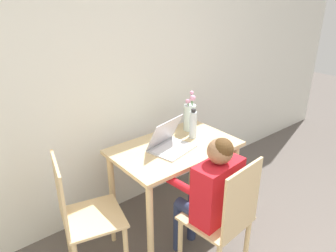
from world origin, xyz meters
The scene contains 8 objects.
wall_back centered at (0.00, 2.23, 1.25)m, with size 6.40×0.05×2.50m.
dining_table centered at (0.16, 1.70, 0.61)m, with size 0.99×0.62×0.73m.
chair_occupied centered at (0.08, 1.09, 0.46)m, with size 0.44×0.44×0.90m.
chair_spare centered at (-0.65, 1.72, 0.46)m, with size 0.49×0.49×0.90m.
person_seated centered at (0.07, 1.20, 0.63)m, with size 0.40×0.45×1.03m.
laptop centered at (0.10, 1.70, 0.79)m, with size 0.37×0.32×0.24m.
flower_vase centered at (0.47, 1.86, 0.86)m, with size 0.11×0.11×0.35m.
water_bottle centered at (0.38, 1.72, 0.85)m, with size 0.06×0.06×0.25m.
Camera 1 is at (-1.33, -0.04, 1.92)m, focal length 35.00 mm.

